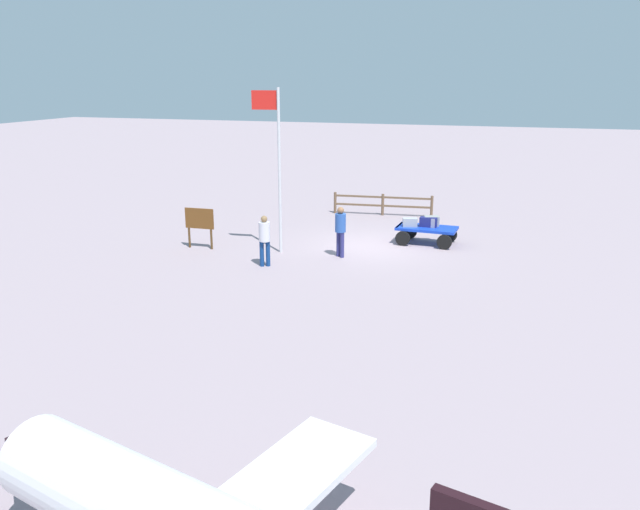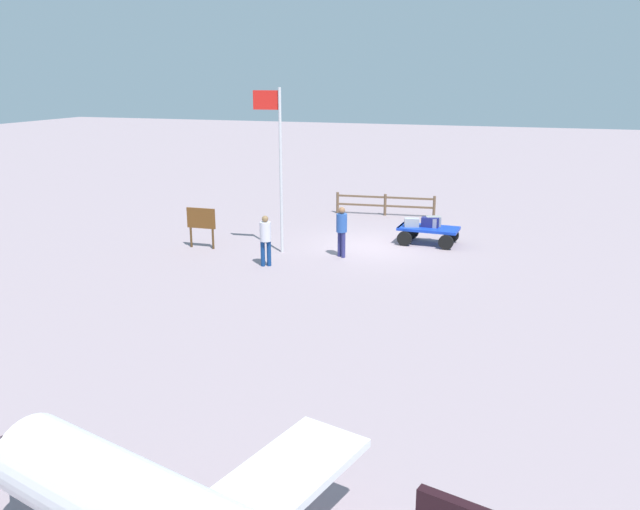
{
  "view_description": "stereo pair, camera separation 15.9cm",
  "coord_description": "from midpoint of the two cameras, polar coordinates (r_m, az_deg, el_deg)",
  "views": [
    {
      "loc": [
        -5.07,
        22.01,
        6.0
      ],
      "look_at": [
        0.05,
        6.0,
        1.28
      ],
      "focal_mm": 35.9,
      "sensor_mm": 36.0,
      "label": 1
    },
    {
      "loc": [
        -5.22,
        21.96,
        6.0
      ],
      "look_at": [
        0.05,
        6.0,
        1.28
      ],
      "focal_mm": 35.9,
      "sensor_mm": 36.0,
      "label": 2
    }
  ],
  "objects": [
    {
      "name": "suitcase_dark",
      "position": [
        24.01,
        10.25,
        2.98
      ],
      "size": [
        0.61,
        0.49,
        0.36
      ],
      "color": "gray",
      "rests_on": "luggage_cart"
    },
    {
      "name": "signboard",
      "position": [
        23.22,
        -10.35,
        2.96
      ],
      "size": [
        1.09,
        0.1,
        1.46
      ],
      "color": "#4C3319",
      "rests_on": "ground"
    },
    {
      "name": "wooden_fence",
      "position": [
        28.55,
        5.99,
        4.64
      ],
      "size": [
        4.4,
        0.53,
        0.96
      ],
      "color": "brown",
      "rests_on": "ground"
    },
    {
      "name": "luggage_cart",
      "position": [
        23.86,
        9.78,
        2.08
      ],
      "size": [
        2.22,
        1.37,
        0.64
      ],
      "color": "#1336BA",
      "rests_on": "ground"
    },
    {
      "name": "suitcase_tan",
      "position": [
        23.81,
        9.97,
        2.89
      ],
      "size": [
        0.63,
        0.3,
        0.35
      ],
      "color": "navy",
      "rests_on": "luggage_cart"
    },
    {
      "name": "worker_lead",
      "position": [
        21.7,
        2.15,
        2.48
      ],
      "size": [
        0.51,
        0.51,
        1.74
      ],
      "color": "navy",
      "rests_on": "ground"
    },
    {
      "name": "worker_trailing",
      "position": [
        20.71,
        -4.66,
        1.66
      ],
      "size": [
        0.48,
        0.48,
        1.68
      ],
      "color": "navy",
      "rests_on": "ground"
    },
    {
      "name": "ground_plane",
      "position": [
        23.36,
        4.92,
        0.76
      ],
      "size": [
        120.0,
        120.0,
        0.0
      ],
      "primitive_type": "plane",
      "color": "gray"
    },
    {
      "name": "flagpole",
      "position": [
        21.95,
        -3.6,
        8.78
      ],
      "size": [
        0.99,
        0.11,
        5.63
      ],
      "color": "silver",
      "rests_on": "ground"
    },
    {
      "name": "suitcase_navy",
      "position": [
        23.77,
        8.36,
        2.89
      ],
      "size": [
        0.59,
        0.44,
        0.32
      ],
      "color": "gray",
      "rests_on": "luggage_cart"
    },
    {
      "name": "suitcase_maroon",
      "position": [
        23.85,
        10.08,
        2.89
      ],
      "size": [
        0.56,
        0.43,
        0.34
      ],
      "color": "gray",
      "rests_on": "luggage_cart"
    }
  ]
}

